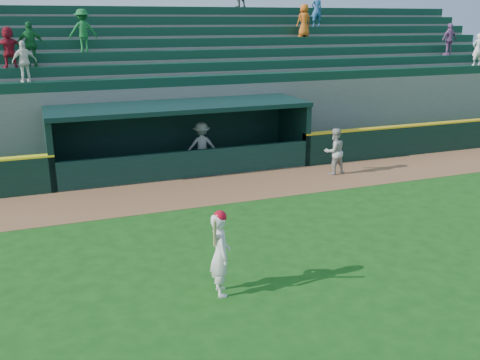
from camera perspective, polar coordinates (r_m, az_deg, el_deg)
The scene contains 9 objects.
ground at distance 13.28m, azimuth 2.48°, elevation -7.25°, with size 120.00×120.00×0.00m, color #164A12.
warning_track at distance 17.59m, azimuth -3.84°, elevation -1.14°, with size 40.00×3.00×0.01m, color brown.
field_wall_right at distance 25.06m, azimuth 22.79°, elevation 4.41°, with size 15.50×0.30×1.20m, color black.
wall_stripe_right at distance 24.95m, azimuth 22.95°, elevation 5.82°, with size 15.50×0.32×0.06m, color gold.
dugout_player_front at distance 19.56m, azimuth 10.04°, elevation 3.02°, with size 0.82×0.64×1.68m, color #ACACA6.
dugout_player_inside at distance 20.07m, azimuth -4.09°, elevation 3.68°, with size 1.13×0.65×1.75m, color #A8A7A2.
dugout at distance 20.14m, azimuth -6.54°, elevation 5.08°, with size 9.40×2.80×2.46m.
stands at distance 24.36m, azimuth -9.46°, elevation 9.47°, with size 34.50×6.30×7.48m.
batter_at_plate at distance 10.84m, azimuth -2.12°, elevation -7.74°, with size 0.53×0.81×1.82m.
Camera 1 is at (-4.86, -11.12, 5.40)m, focal length 40.00 mm.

